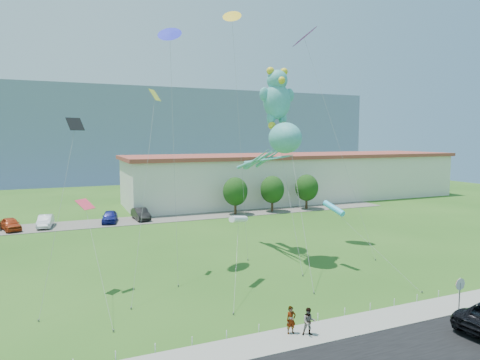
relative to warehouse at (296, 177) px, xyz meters
name	(u,v)px	position (x,y,z in m)	size (l,w,h in m)	color
ground	(293,315)	(-26.00, -44.00, -4.12)	(160.00, 160.00, 0.00)	#265417
sidewalk	(317,333)	(-26.00, -46.75, -4.07)	(80.00, 2.50, 0.10)	gray
parking_strip	(166,218)	(-26.00, -9.00, -4.09)	(70.00, 6.00, 0.06)	#59544C
hill_ridge	(104,133)	(-26.00, 76.00, 8.38)	(160.00, 50.00, 25.00)	slate
warehouse	(296,177)	(0.00, 0.00, 0.00)	(61.00, 15.00, 8.20)	beige
stop_sign	(460,288)	(-16.50, -48.21, -2.26)	(0.80, 0.07, 2.50)	slate
rope_fence	(304,320)	(-26.00, -45.30, -3.87)	(26.05, 0.05, 0.50)	white
tree_near	(235,192)	(-16.00, -10.00, -0.74)	(3.60, 3.60, 5.47)	#3F2B19
tree_mid	(272,190)	(-10.00, -10.00, -0.74)	(3.60, 3.60, 5.47)	#3F2B19
tree_far	(307,188)	(-4.00, -10.00, -0.74)	(3.60, 3.60, 5.47)	#3F2B19
pedestrian_left	(291,320)	(-27.46, -46.31, -3.23)	(0.58, 0.38, 1.59)	gray
pedestrian_right	(309,322)	(-26.63, -46.88, -3.24)	(0.76, 0.60, 1.57)	gray
parked_car_red	(11,224)	(-44.95, -9.35, -3.31)	(1.77, 4.41, 1.50)	#B23A15
parked_car_silver	(45,221)	(-41.16, -8.98, -3.33)	(1.57, 4.49, 1.48)	silver
parked_car_blue	(110,217)	(-33.45, -9.04, -3.30)	(1.80, 4.47, 1.52)	navy
parked_car_black	(141,214)	(-29.37, -8.69, -3.29)	(1.65, 4.72, 1.56)	black
octopus_kite	(277,148)	(-21.06, -32.26, 6.15)	(3.10, 15.25, 12.50)	teal
teddy_bear_kite	(277,97)	(-21.03, -32.19, 10.70)	(3.43, 6.65, 17.40)	teal
small_kite_orange	(232,23)	(-23.62, -27.91, 17.89)	(1.80, 4.80, 23.36)	yellow
small_kite_black	(71,144)	(-38.41, -34.49, 6.59)	(3.39, 5.56, 12.58)	black
small_kite_cyan	(334,209)	(-17.70, -36.54, 0.99)	(2.55, 8.98, 5.59)	#35BCEE
small_kite_yellow	(152,119)	(-32.43, -32.99, 8.51)	(3.99, 7.69, 15.00)	#CBD231
small_kite_purple	(306,42)	(-15.62, -28.18, 16.69)	(3.64, 9.24, 22.13)	#B430C2
small_kite_white	(239,220)	(-26.82, -37.06, 0.84)	(2.94, 6.63, 5.44)	white
small_kite_pink	(88,215)	(-37.56, -35.25, 1.67)	(1.62, 8.20, 6.87)	#F43651
small_kite_blue	(170,40)	(-30.43, -31.05, 15.10)	(1.89, 5.91, 20.43)	#252AD7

